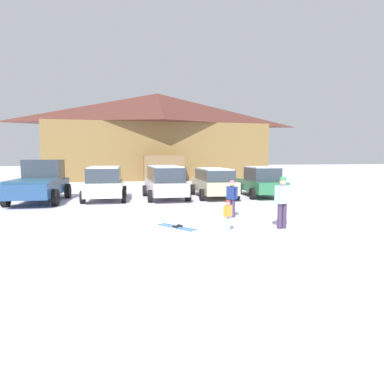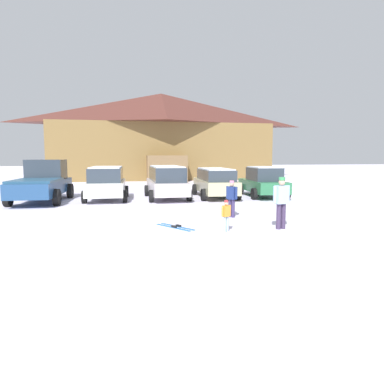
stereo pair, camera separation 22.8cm
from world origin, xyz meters
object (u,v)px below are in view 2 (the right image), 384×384
(parked_green_coupe, at_px, (263,182))
(pair_of_skis, at_px, (175,227))
(skier_child_in_orange_jacket, at_px, (226,214))
(ski_lodge, at_px, (161,136))
(parked_beige_suv, at_px, (215,182))
(pickup_truck, at_px, (43,182))
(parked_white_suv, at_px, (107,182))
(parked_silver_wagon, at_px, (167,181))
(skier_teen_in_navy_coat, at_px, (232,197))
(skier_adult_in_blue_parka, at_px, (281,200))

(parked_green_coupe, relative_size, pair_of_skis, 2.91)
(skier_child_in_orange_jacket, height_order, pair_of_skis, skier_child_in_orange_jacket)
(ski_lodge, height_order, parked_beige_suv, ski_lodge)
(ski_lodge, height_order, pair_of_skis, ski_lodge)
(parked_green_coupe, distance_m, pickup_truck, 11.98)
(ski_lodge, height_order, parked_white_suv, ski_lodge)
(parked_silver_wagon, bearing_deg, skier_child_in_orange_jacket, -84.50)
(skier_teen_in_navy_coat, relative_size, skier_child_in_orange_jacket, 1.42)
(pickup_truck, distance_m, skier_adult_in_blue_parka, 12.58)
(parked_silver_wagon, height_order, pickup_truck, pickup_truck)
(pickup_truck, height_order, skier_child_in_orange_jacket, pickup_truck)
(ski_lodge, distance_m, pair_of_skis, 25.32)
(ski_lodge, distance_m, parked_silver_wagon, 17.54)
(parked_silver_wagon, bearing_deg, parked_beige_suv, 1.13)
(ski_lodge, height_order, pickup_truck, ski_lodge)
(parked_green_coupe, height_order, pickup_truck, pickup_truck)
(parked_green_coupe, relative_size, skier_teen_in_navy_coat, 3.04)
(parked_beige_suv, distance_m, parked_green_coupe, 2.80)
(parked_white_suv, bearing_deg, pickup_truck, 179.17)
(parked_white_suv, height_order, skier_teen_in_navy_coat, parked_white_suv)
(ski_lodge, distance_m, pickup_truck, 19.09)
(pair_of_skis, bearing_deg, ski_lodge, 85.24)
(parked_beige_suv, bearing_deg, pickup_truck, 179.74)
(skier_teen_in_navy_coat, bearing_deg, skier_adult_in_blue_parka, -68.42)
(parked_white_suv, bearing_deg, ski_lodge, 74.69)
(parked_white_suv, relative_size, skier_adult_in_blue_parka, 2.50)
(parked_beige_suv, distance_m, skier_child_in_orange_jacket, 8.96)
(parked_silver_wagon, relative_size, skier_adult_in_blue_parka, 2.82)
(parked_silver_wagon, bearing_deg, pickup_truck, 179.13)
(pickup_truck, bearing_deg, parked_green_coupe, -1.26)
(pickup_truck, bearing_deg, parked_beige_suv, -0.26)
(parked_green_coupe, height_order, skier_teen_in_navy_coat, parked_green_coupe)
(parked_green_coupe, xyz_separation_m, pair_of_skis, (-6.16, -7.54, -0.84))
(skier_adult_in_blue_parka, bearing_deg, pair_of_skis, 165.52)
(pair_of_skis, bearing_deg, skier_teen_in_navy_coat, 31.84)
(ski_lodge, relative_size, skier_teen_in_navy_coat, 15.64)
(pickup_truck, height_order, pair_of_skis, pickup_truck)
(skier_child_in_orange_jacket, bearing_deg, skier_teen_in_navy_coat, 68.95)
(ski_lodge, distance_m, parked_white_suv, 18.05)
(ski_lodge, bearing_deg, parked_green_coupe, -76.70)
(pickup_truck, height_order, skier_adult_in_blue_parka, pickup_truck)
(skier_teen_in_navy_coat, height_order, pair_of_skis, skier_teen_in_navy_coat)
(skier_adult_in_blue_parka, bearing_deg, parked_silver_wagon, 107.51)
(parked_green_coupe, bearing_deg, skier_adult_in_blue_parka, -108.79)
(parked_white_suv, xyz_separation_m, parked_green_coupe, (8.77, -0.22, -0.09))
(parked_beige_suv, distance_m, skier_teen_in_navy_coat, 6.37)
(parked_white_suv, relative_size, parked_silver_wagon, 0.89)
(skier_child_in_orange_jacket, bearing_deg, parked_beige_suv, 77.52)
(parked_silver_wagon, distance_m, pickup_truck, 6.42)
(ski_lodge, relative_size, parked_green_coupe, 5.15)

